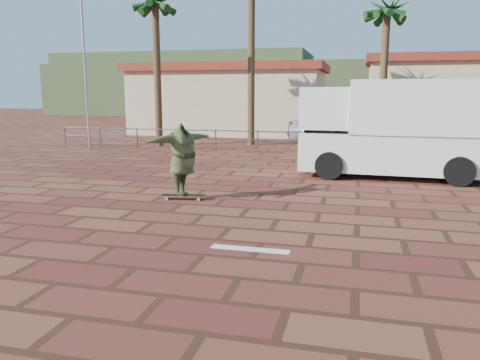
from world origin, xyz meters
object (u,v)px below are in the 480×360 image
object	(u,v)px
longboard	(183,196)
skateboarder	(183,159)
campervan	(398,127)
car_silver	(335,129)
car_white	(363,136)

from	to	relation	value
longboard	skateboarder	xyz separation A→B (m)	(0.00, -0.00, 0.94)
skateboarder	longboard	bearing A→B (deg)	22.25
campervan	car_silver	bearing A→B (deg)	107.52
skateboarder	car_white	xyz separation A→B (m)	(4.49, 10.87, -0.29)
longboard	car_silver	bearing A→B (deg)	68.35
car_silver	skateboarder	bearing A→B (deg)	-171.15
skateboarder	campervan	size ratio (longest dim) A/B	0.37
campervan	car_white	world-z (taller)	campervan
car_white	longboard	bearing A→B (deg)	135.96
longboard	car_silver	world-z (taller)	car_silver
car_white	campervan	bearing A→B (deg)	167.87
longboard	car_white	world-z (taller)	car_white
car_silver	car_white	bearing A→B (deg)	-133.50
campervan	car_silver	size ratio (longest dim) A/B	1.23
skateboarder	car_white	world-z (taller)	skateboarder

